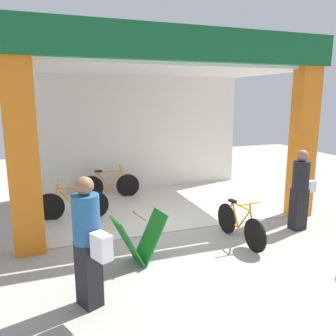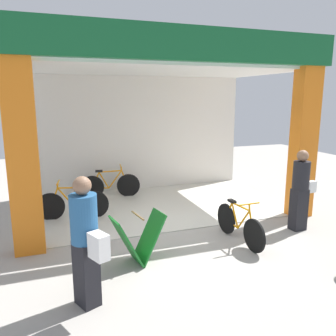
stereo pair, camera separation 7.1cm
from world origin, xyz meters
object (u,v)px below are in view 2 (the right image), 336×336
at_px(pedestrian_0, 300,189).
at_px(pedestrian_1, 86,240).
at_px(bicycle_inside_1, 73,204).
at_px(bicycle_inside_0, 110,185).
at_px(bicycle_parked_0, 239,225).
at_px(sandwich_board_sign, 138,239).

relative_size(pedestrian_0, pedestrian_1, 0.96).
height_order(bicycle_inside_1, pedestrian_0, pedestrian_0).
height_order(bicycle_inside_1, pedestrian_1, pedestrian_1).
relative_size(bicycle_inside_1, pedestrian_1, 0.90).
bearing_deg(bicycle_inside_0, pedestrian_1, -103.32).
bearing_deg(bicycle_inside_0, bicycle_parked_0, -64.41).
xyz_separation_m(bicycle_parked_0, sandwich_board_sign, (-2.01, -0.18, 0.08)).
height_order(bicycle_inside_0, pedestrian_1, pedestrian_1).
xyz_separation_m(bicycle_inside_1, bicycle_parked_0, (2.87, -2.33, -0.01)).
height_order(bicycle_parked_0, sandwich_board_sign, bicycle_parked_0).
bearing_deg(sandwich_board_sign, bicycle_parked_0, 5.06).
bearing_deg(pedestrian_1, bicycle_parked_0, 20.85).
xyz_separation_m(sandwich_board_sign, pedestrian_0, (3.50, 0.32, 0.45)).
height_order(bicycle_inside_1, bicycle_parked_0, bicycle_inside_1).
distance_m(bicycle_parked_0, sandwich_board_sign, 2.02).
height_order(bicycle_inside_0, sandwich_board_sign, bicycle_inside_0).
xyz_separation_m(bicycle_inside_0, bicycle_parked_0, (1.78, -3.72, -0.01)).
bearing_deg(sandwich_board_sign, pedestrian_1, -134.42).
distance_m(bicycle_parked_0, pedestrian_0, 1.58).
xyz_separation_m(bicycle_inside_1, pedestrian_0, (4.35, -2.19, 0.51)).
bearing_deg(pedestrian_0, bicycle_parked_0, -174.62).
distance_m(pedestrian_0, pedestrian_1, 4.59).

